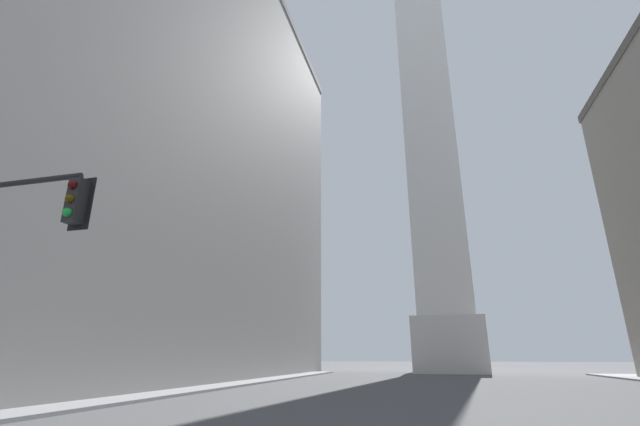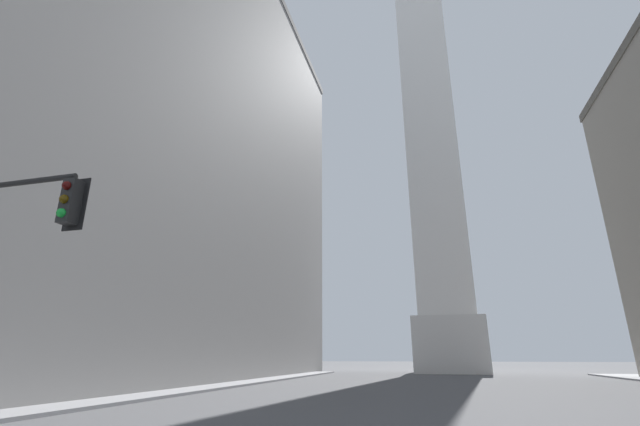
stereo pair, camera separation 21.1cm
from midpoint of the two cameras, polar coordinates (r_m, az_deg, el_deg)
sidewalk_left at (r=27.20m, az=-21.40°, el=-21.36°), size 5.00×68.85×0.15m
building_left at (r=45.16m, az=-20.34°, el=9.71°), size 18.46×56.30×44.93m
obelisk at (r=67.50m, az=14.42°, el=10.94°), size 8.79×8.79×72.42m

